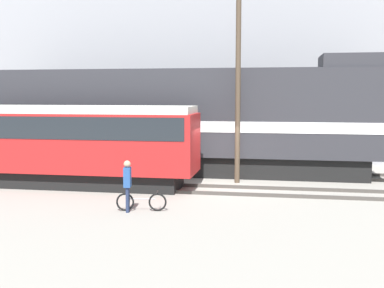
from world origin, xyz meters
The scene contains 9 objects.
ground_plane centered at (0.00, 0.00, 0.00)m, with size 120.00×120.00×0.00m, color gray.
track_near centered at (0.00, -0.69, 0.07)m, with size 60.00×1.50×0.14m.
track_far centered at (0.00, 3.43, 0.07)m, with size 60.00×1.51×0.14m.
building_backdrop centered at (0.00, 11.02, 4.91)m, with size 41.55×6.00×9.81m.
freight_locomotive centered at (-2.51, 3.43, 2.65)m, with size 19.94×3.04×5.68m.
streetcar centered at (-6.47, -0.69, 1.96)m, with size 11.31×2.54×3.42m.
bicycle centered at (-2.06, -4.37, 0.31)m, with size 1.69×0.46×0.67m.
person centered at (-2.47, -4.58, 1.06)m, with size 0.27×0.39×1.73m.
utility_pole_left centered at (0.70, 1.37, 4.28)m, with size 0.23×0.23×8.55m.
Camera 1 is at (2.33, -19.68, 3.93)m, focal length 45.00 mm.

